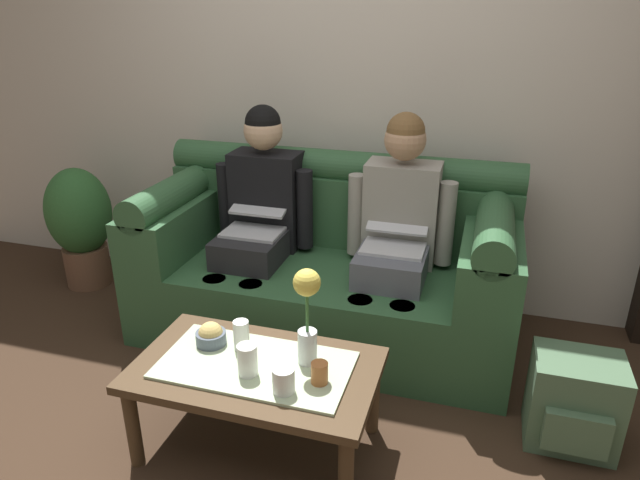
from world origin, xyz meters
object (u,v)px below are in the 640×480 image
object	(u,v)px
person_left	(260,212)
potted_plant	(80,222)
cup_far_left	(284,380)
cup_far_center	(241,335)
flower_vase	(307,310)
cup_near_left	(247,360)
coffee_table	(256,376)
couch	(326,267)
backpack_right	(574,402)
snack_bowl	(211,336)
person_right	(397,226)
cup_near_right	(320,373)

from	to	relation	value
person_left	potted_plant	world-z (taller)	person_left
cup_far_left	potted_plant	xyz separation A→B (m)	(-1.81, 1.19, -0.02)
cup_far_center	flower_vase	bearing A→B (deg)	-2.29
person_left	cup_near_left	distance (m)	1.14
coffee_table	cup_far_center	distance (m)	0.17
couch	backpack_right	bearing A→B (deg)	-25.37
person_left	cup_far_left	bearing A→B (deg)	-63.93
snack_bowl	cup_far_center	size ratio (longest dim) A/B	0.99
flower_vase	cup_far_center	world-z (taller)	flower_vase
person_right	cup_far_center	bearing A→B (deg)	-117.50
cup_far_center	cup_near_left	bearing A→B (deg)	-58.63
flower_vase	cup_near_left	distance (m)	0.29
cup_near_left	backpack_right	xyz separation A→B (m)	(1.23, 0.47, -0.27)
person_left	backpack_right	size ratio (longest dim) A/B	3.10
backpack_right	flower_vase	bearing A→B (deg)	-162.09
person_left	coffee_table	distance (m)	1.10
coffee_table	snack_bowl	xyz separation A→B (m)	(-0.23, 0.08, 0.10)
flower_vase	potted_plant	world-z (taller)	flower_vase
snack_bowl	cup_far_left	distance (m)	0.45
cup_near_left	person_left	bearing A→B (deg)	109.74
person_left	potted_plant	bearing A→B (deg)	176.60
cup_far_center	potted_plant	distance (m)	1.84
backpack_right	potted_plant	world-z (taller)	potted_plant
couch	coffee_table	size ratio (longest dim) A/B	2.07
person_right	snack_bowl	size ratio (longest dim) A/B	9.78
couch	coffee_table	world-z (taller)	couch
coffee_table	backpack_right	bearing A→B (deg)	18.30
person_right	flower_vase	bearing A→B (deg)	-101.52
cup_near_right	cup_far_left	world-z (taller)	cup_far_left
snack_bowl	backpack_right	bearing A→B (deg)	12.62
flower_vase	cup_far_center	size ratio (longest dim) A/B	3.19
coffee_table	flower_vase	world-z (taller)	flower_vase
couch	coffee_table	bearing A→B (deg)	-90.00
flower_vase	snack_bowl	distance (m)	0.47
person_right	cup_far_center	distance (m)	1.04
person_right	snack_bowl	bearing A→B (deg)	-123.81
person_left	coffee_table	world-z (taller)	person_left
snack_bowl	person_right	bearing A→B (deg)	56.19
cup_far_left	coffee_table	bearing A→B (deg)	142.80
cup_near_left	cup_near_right	distance (m)	0.28
cup_far_center	cup_far_left	distance (m)	0.33
snack_bowl	cup_far_center	world-z (taller)	cup_far_center
cup_far_left	potted_plant	bearing A→B (deg)	146.71
couch	snack_bowl	bearing A→B (deg)	-104.12
couch	potted_plant	bearing A→B (deg)	177.47
person_right	potted_plant	distance (m)	2.04
cup_far_center	person_left	bearing A→B (deg)	107.60
cup_far_left	cup_near_right	bearing A→B (deg)	38.24
person_right	backpack_right	size ratio (longest dim) A/B	3.10
flower_vase	cup_near_right	world-z (taller)	flower_vase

